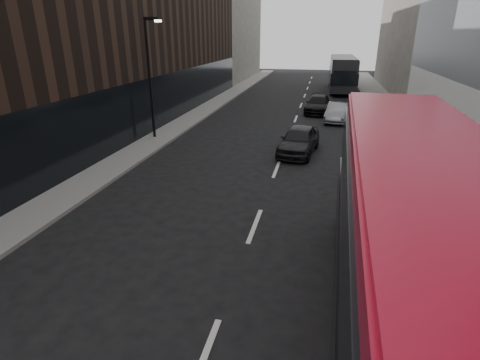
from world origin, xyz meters
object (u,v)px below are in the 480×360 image
Objects in this scene: street_lamp at (150,71)px; car_b at (337,112)px; car_a at (299,140)px; car_c at (318,104)px; grey_bus at (342,73)px; red_bus at (409,239)px.

car_b is (11.31, 7.82, -3.50)m from street_lamp.
street_lamp is at bearing -137.73° from car_b.
car_a reaches higher than car_c.
street_lamp is 1.45× the size of car_c.
grey_bus is at bearing 94.92° from car_b.
red_bus is at bearing -50.20° from street_lamp.
car_b is 3.42m from car_c.
street_lamp is at bearing -178.88° from car_a.
grey_bus is at bearing 63.99° from street_lamp.
car_a is (-2.99, 13.39, -1.77)m from red_bus.
car_b is at bearing -60.51° from car_c.
red_bus is 0.96× the size of grey_bus.
red_bus reaches higher than car_a.
street_lamp is at bearing -116.50° from grey_bus.
street_lamp is 18.92m from red_bus.
car_a is at bearing -6.86° from street_lamp.
car_c is (-1.49, 3.08, 0.02)m from car_b.
grey_bus is at bearing 84.32° from car_c.
grey_bus reaches higher than car_b.
street_lamp is at bearing 131.84° from red_bus.
car_c is (9.82, 10.90, -3.48)m from street_lamp.
car_a is (-3.03, -25.92, -1.28)m from grey_bus.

